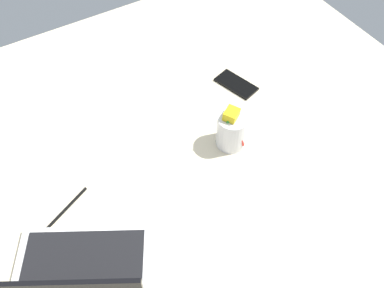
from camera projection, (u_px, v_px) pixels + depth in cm
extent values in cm
cube|color=beige|center=(167.00, 162.00, 138.04)|extent=(180.00, 140.00, 18.00)
cube|color=silver|center=(83.00, 271.00, 105.66)|extent=(40.04, 36.24, 2.00)
cube|color=black|center=(83.00, 263.00, 105.64)|extent=(33.61, 29.05, 0.40)
cylinder|color=silver|center=(232.00, 130.00, 127.17)|extent=(9.00, 9.00, 11.00)
cube|color=red|center=(235.00, 137.00, 128.21)|extent=(7.52, 7.10, 4.59)
cube|color=orange|center=(229.00, 129.00, 126.64)|extent=(5.91, 5.99, 5.30)
cube|color=#268C33|center=(232.00, 123.00, 124.63)|extent=(7.81, 6.88, 6.04)
cube|color=yellow|center=(231.00, 116.00, 122.72)|extent=(5.97, 5.56, 4.67)
cube|color=black|center=(236.00, 84.00, 146.24)|extent=(10.56, 15.37, 0.80)
cube|color=black|center=(64.00, 211.00, 116.75)|extent=(15.62, 7.82, 0.60)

